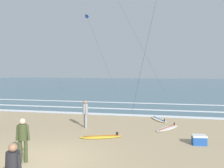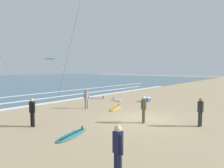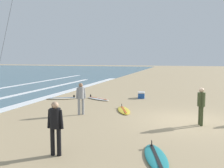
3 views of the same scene
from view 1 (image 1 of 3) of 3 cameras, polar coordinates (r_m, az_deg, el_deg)
ground_plane at (r=10.04m, az=-15.41°, el=-16.33°), size 160.00×160.00×0.00m
ocean_surface at (r=62.91m, az=8.19°, el=0.04°), size 140.00×90.00×0.01m
wave_foam_shoreline at (r=18.60m, az=3.06°, el=-7.15°), size 40.51×0.81×0.01m
wave_foam_mid_break at (r=21.52m, az=1.72°, el=-5.75°), size 37.21×0.59×0.01m
wave_foam_outer_break at (r=25.84m, az=0.03°, el=-4.26°), size 54.77×0.59×0.01m
surfer_left_far at (r=14.46m, az=-6.20°, el=-6.33°), size 0.37×0.46×1.60m
surfer_right_near at (r=9.63m, az=-19.95°, el=-11.31°), size 0.51×0.32×1.60m
surfboard_right_spare at (r=12.51m, az=-2.59°, el=-12.09°), size 2.18×1.31×0.25m
surfboard_near_water at (r=14.61m, az=12.64°, el=-9.94°), size 1.58×2.11×0.25m
surfboard_foreground_flat at (r=17.02m, az=10.82°, el=-8.06°), size 1.45×2.15×0.25m
kite_blue_high_right at (r=48.51m, az=-5.82°, el=15.19°), size 7.92×8.20×13.82m
cooler_box at (r=11.99m, az=19.51°, el=-12.07°), size 0.66×0.52×0.44m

